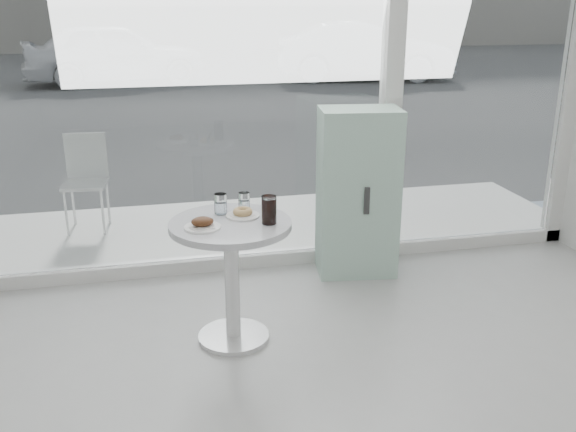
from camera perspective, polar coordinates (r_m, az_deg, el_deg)
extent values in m
cube|color=white|center=(5.10, -1.07, -3.70)|extent=(5.00, 0.12, 0.10)
cube|color=white|center=(5.75, 24.00, 12.25)|extent=(0.12, 0.12, 3.00)
cube|color=white|center=(4.99, 9.25, 12.81)|extent=(0.14, 0.14, 3.00)
cube|color=white|center=(4.65, -10.73, 11.05)|extent=(3.21, 0.02, 2.60)
cube|color=white|center=(5.34, 17.10, 11.55)|extent=(1.41, 0.02, 2.60)
cylinder|color=silver|center=(4.06, -4.84, -10.60)|extent=(0.44, 0.44, 0.03)
cylinder|color=silver|center=(3.90, -4.98, -6.06)|extent=(0.09, 0.09, 0.70)
cylinder|color=silver|center=(3.76, -5.15, -0.81)|extent=(0.72, 0.72, 0.04)
cube|color=white|center=(5.84, -2.68, -0.96)|extent=(5.60, 1.60, 0.05)
cube|color=#323232|center=(17.75, -9.93, 12.21)|extent=(40.00, 24.00, 0.00)
cube|color=#97C1AA|center=(4.80, 6.21, 2.08)|extent=(0.63, 0.46, 1.26)
cube|color=#333333|center=(4.62, 7.02, 1.36)|extent=(0.04, 0.03, 0.20)
cylinder|color=silver|center=(5.81, -19.12, 0.22)|extent=(0.02, 0.02, 0.41)
cylinder|color=silver|center=(5.74, -16.14, 0.34)|extent=(0.02, 0.02, 0.41)
cylinder|color=silver|center=(6.09, -18.55, 1.14)|extent=(0.02, 0.02, 0.41)
cylinder|color=silver|center=(6.03, -15.71, 1.26)|extent=(0.02, 0.02, 0.41)
cube|color=silver|center=(5.86, -17.58, 2.72)|extent=(0.40, 0.40, 0.03)
cube|color=silver|center=(5.97, -17.50, 5.17)|extent=(0.36, 0.06, 0.41)
imported|color=silver|center=(16.30, -15.10, 13.83)|extent=(4.45, 2.29, 1.45)
imported|color=#A6AAAE|center=(16.55, 6.76, 14.35)|extent=(4.51, 2.33, 1.41)
cylinder|color=white|center=(3.66, -7.61, -1.00)|extent=(0.21, 0.21, 0.01)
cube|color=white|center=(3.65, -7.29, -0.88)|extent=(0.10, 0.09, 0.00)
ellipsoid|color=#361C0E|center=(3.65, -7.63, -0.50)|extent=(0.13, 0.10, 0.05)
ellipsoid|color=#361C0E|center=(3.67, -7.11, -0.43)|extent=(0.06, 0.06, 0.03)
cylinder|color=white|center=(3.83, -4.04, 0.04)|extent=(0.20, 0.20, 0.01)
torus|color=tan|center=(3.82, -4.05, 0.40)|extent=(0.12, 0.12, 0.04)
cylinder|color=white|center=(3.88, -6.01, 1.08)|extent=(0.08, 0.08, 0.12)
cylinder|color=white|center=(3.88, -6.00, 0.72)|extent=(0.06, 0.06, 0.07)
cylinder|color=white|center=(3.93, -3.92, 1.29)|extent=(0.07, 0.07, 0.11)
cylinder|color=white|center=(3.93, -3.91, 0.97)|extent=(0.06, 0.06, 0.06)
cylinder|color=white|center=(3.68, -1.70, 0.55)|extent=(0.09, 0.09, 0.17)
cylinder|color=black|center=(3.68, -1.70, 0.44)|extent=(0.07, 0.07, 0.15)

